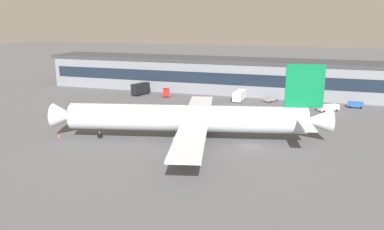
% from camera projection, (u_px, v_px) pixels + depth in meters
% --- Properties ---
extents(ground_plane, '(600.00, 600.00, 0.00)m').
position_uv_depth(ground_plane, '(251.00, 146.00, 87.57)').
color(ground_plane, '#56565B').
extents(terminal_building, '(180.16, 17.68, 12.36)m').
position_uv_depth(terminal_building, '(281.00, 78.00, 142.90)').
color(terminal_building, gray).
rests_on(terminal_building, ground_plane).
extents(airliner, '(62.67, 53.86, 17.61)m').
position_uv_depth(airliner, '(191.00, 118.00, 90.20)').
color(airliner, silver).
rests_on(airliner, ground_plane).
extents(follow_me_car, '(4.43, 2.06, 1.85)m').
position_uv_depth(follow_me_car, '(356.00, 104.00, 123.46)').
color(follow_me_car, '#2651A5').
rests_on(follow_me_car, ground_plane).
extents(fuel_truck, '(3.20, 8.52, 3.35)m').
position_uv_depth(fuel_truck, '(240.00, 95.00, 133.50)').
color(fuel_truck, white).
rests_on(fuel_truck, ground_plane).
extents(belt_loader, '(6.35, 5.39, 1.95)m').
position_uv_depth(belt_loader, '(328.00, 107.00, 119.08)').
color(belt_loader, white).
rests_on(belt_loader, ground_plane).
extents(pushback_tractor, '(4.48, 5.46, 1.75)m').
position_uv_depth(pushback_tractor, '(271.00, 98.00, 132.69)').
color(pushback_tractor, gray).
rests_on(pushback_tractor, ground_plane).
extents(catering_truck, '(4.73, 7.65, 4.15)m').
position_uv_depth(catering_truck, '(140.00, 89.00, 143.60)').
color(catering_truck, black).
rests_on(catering_truck, ground_plane).
extents(crew_van, '(4.01, 5.65, 2.55)m').
position_uv_depth(crew_van, '(166.00, 92.00, 141.17)').
color(crew_van, red).
rests_on(crew_van, ground_plane).
extents(traffic_cone_0, '(0.54, 0.54, 0.68)m').
position_uv_depth(traffic_cone_0, '(59.00, 136.00, 93.81)').
color(traffic_cone_0, '#F2590C').
rests_on(traffic_cone_0, ground_plane).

